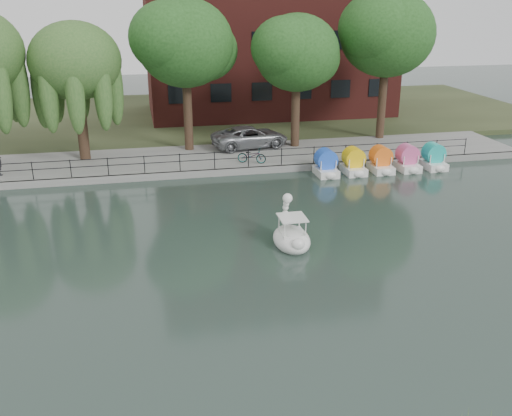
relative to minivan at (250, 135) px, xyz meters
name	(u,v)px	position (x,y,z in m)	size (l,w,h in m)	color
ground_plane	(265,279)	(-3.00, -17.69, -1.20)	(120.00, 120.00, 0.00)	#3C514B
promenade	(209,159)	(-3.00, -1.69, -1.00)	(40.00, 6.00, 0.40)	gray
kerb	(215,173)	(-3.00, -4.64, -1.00)	(40.00, 0.25, 0.40)	gray
land_strip	(187,116)	(-3.00, 12.31, -1.02)	(60.00, 22.00, 0.36)	#47512D
railing	(214,156)	(-3.00, -4.44, -0.06)	(32.00, 0.05, 1.00)	black
apartment_building	(268,1)	(4.00, 12.27, 8.16)	(20.00, 10.07, 18.00)	#4C1E16
willow_mid	(75,61)	(-10.50, -0.69, 5.04)	(5.32, 5.32, 8.15)	#473323
broadleaf_center	(185,44)	(-4.00, 0.31, 5.86)	(6.00, 6.00, 9.25)	#473323
broadleaf_right	(297,53)	(3.00, -0.19, 5.18)	(5.40, 5.40, 8.32)	#473323
broadleaf_far	(387,34)	(9.50, 0.81, 6.19)	(6.30, 6.30, 9.71)	#473323
minivan	(250,135)	(0.00, 0.00, 0.00)	(5.77, 2.65, 1.61)	gray
bicycle	(252,155)	(-0.65, -3.73, -0.30)	(1.72, 0.60, 1.00)	gray
swan_boat	(291,235)	(-1.25, -14.93, -0.76)	(1.53, 2.51, 2.03)	white
pedal_boat_row	(381,162)	(6.73, -5.77, -0.60)	(7.95, 1.70, 1.40)	white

